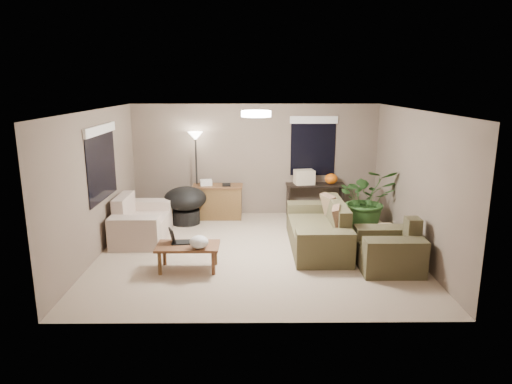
{
  "coord_description": "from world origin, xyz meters",
  "views": [
    {
      "loc": [
        -0.07,
        -7.69,
        2.93
      ],
      "look_at": [
        0.0,
        0.2,
        1.05
      ],
      "focal_mm": 32.0,
      "sensor_mm": 36.0,
      "label": 1
    }
  ],
  "objects_px": {
    "floor_lamp": "(196,146)",
    "cat_scratching_post": "(386,240)",
    "coffee_table": "(188,249)",
    "papasan_chair": "(185,202)",
    "armchair": "(389,251)",
    "loveseat": "(141,223)",
    "console_table": "(315,198)",
    "houseplant": "(366,206)",
    "desk": "(218,201)",
    "main_sofa": "(319,231)"
  },
  "relations": [
    {
      "from": "houseplant",
      "to": "cat_scratching_post",
      "type": "height_order",
      "value": "houseplant"
    },
    {
      "from": "floor_lamp",
      "to": "houseplant",
      "type": "xyz_separation_m",
      "value": [
        3.56,
        -0.98,
        -1.09
      ]
    },
    {
      "from": "loveseat",
      "to": "houseplant",
      "type": "distance_m",
      "value": 4.52
    },
    {
      "from": "main_sofa",
      "to": "armchair",
      "type": "relative_size",
      "value": 2.2
    },
    {
      "from": "loveseat",
      "to": "cat_scratching_post",
      "type": "distance_m",
      "value": 4.61
    },
    {
      "from": "cat_scratching_post",
      "to": "console_table",
      "type": "bearing_deg",
      "value": 113.67
    },
    {
      "from": "main_sofa",
      "to": "armchair",
      "type": "xyz_separation_m",
      "value": [
        0.99,
        -1.01,
        0.0
      ]
    },
    {
      "from": "main_sofa",
      "to": "loveseat",
      "type": "xyz_separation_m",
      "value": [
        -3.39,
        0.52,
        0.0
      ]
    },
    {
      "from": "console_table",
      "to": "cat_scratching_post",
      "type": "distance_m",
      "value": 2.44
    },
    {
      "from": "loveseat",
      "to": "console_table",
      "type": "height_order",
      "value": "loveseat"
    },
    {
      "from": "armchair",
      "to": "houseplant",
      "type": "height_order",
      "value": "houseplant"
    },
    {
      "from": "papasan_chair",
      "to": "main_sofa",
      "type": "bearing_deg",
      "value": -28.96
    },
    {
      "from": "armchair",
      "to": "floor_lamp",
      "type": "relative_size",
      "value": 0.52
    },
    {
      "from": "papasan_chair",
      "to": "houseplant",
      "type": "relative_size",
      "value": 0.83
    },
    {
      "from": "loveseat",
      "to": "papasan_chair",
      "type": "distance_m",
      "value": 1.21
    },
    {
      "from": "loveseat",
      "to": "desk",
      "type": "relative_size",
      "value": 1.45
    },
    {
      "from": "armchair",
      "to": "floor_lamp",
      "type": "distance_m",
      "value": 4.76
    },
    {
      "from": "armchair",
      "to": "coffee_table",
      "type": "xyz_separation_m",
      "value": [
        -3.25,
        -0.03,
        0.06
      ]
    },
    {
      "from": "papasan_chair",
      "to": "floor_lamp",
      "type": "height_order",
      "value": "floor_lamp"
    },
    {
      "from": "loveseat",
      "to": "floor_lamp",
      "type": "relative_size",
      "value": 0.84
    },
    {
      "from": "coffee_table",
      "to": "desk",
      "type": "xyz_separation_m",
      "value": [
        0.27,
        2.92,
        0.02
      ]
    },
    {
      "from": "houseplant",
      "to": "floor_lamp",
      "type": "bearing_deg",
      "value": 164.6
    },
    {
      "from": "loveseat",
      "to": "cat_scratching_post",
      "type": "bearing_deg",
      "value": -9.57
    },
    {
      "from": "armchair",
      "to": "coffee_table",
      "type": "height_order",
      "value": "armchair"
    },
    {
      "from": "papasan_chair",
      "to": "houseplant",
      "type": "bearing_deg",
      "value": -6.96
    },
    {
      "from": "desk",
      "to": "papasan_chair",
      "type": "relative_size",
      "value": 1.02
    },
    {
      "from": "main_sofa",
      "to": "coffee_table",
      "type": "xyz_separation_m",
      "value": [
        -2.26,
        -1.05,
        0.06
      ]
    },
    {
      "from": "papasan_chair",
      "to": "houseplant",
      "type": "xyz_separation_m",
      "value": [
        3.76,
        -0.46,
        0.04
      ]
    },
    {
      "from": "loveseat",
      "to": "houseplant",
      "type": "relative_size",
      "value": 1.23
    },
    {
      "from": "console_table",
      "to": "cat_scratching_post",
      "type": "height_order",
      "value": "console_table"
    },
    {
      "from": "loveseat",
      "to": "floor_lamp",
      "type": "bearing_deg",
      "value": 57.75
    },
    {
      "from": "papasan_chair",
      "to": "cat_scratching_post",
      "type": "bearing_deg",
      "value": -24.24
    },
    {
      "from": "floor_lamp",
      "to": "coffee_table",
      "type": "bearing_deg",
      "value": -86.19
    },
    {
      "from": "coffee_table",
      "to": "floor_lamp",
      "type": "height_order",
      "value": "floor_lamp"
    },
    {
      "from": "papasan_chair",
      "to": "cat_scratching_post",
      "type": "relative_size",
      "value": 2.16
    },
    {
      "from": "main_sofa",
      "to": "floor_lamp",
      "type": "xyz_separation_m",
      "value": [
        -2.46,
        1.99,
        1.3
      ]
    },
    {
      "from": "coffee_table",
      "to": "cat_scratching_post",
      "type": "distance_m",
      "value": 3.51
    },
    {
      "from": "loveseat",
      "to": "cat_scratching_post",
      "type": "xyz_separation_m",
      "value": [
        4.55,
        -0.77,
        -0.08
      ]
    },
    {
      "from": "loveseat",
      "to": "console_table",
      "type": "bearing_deg",
      "value": 22.21
    },
    {
      "from": "loveseat",
      "to": "papasan_chair",
      "type": "xyz_separation_m",
      "value": [
        0.74,
        0.95,
        0.17
      ]
    },
    {
      "from": "armchair",
      "to": "papasan_chair",
      "type": "bearing_deg",
      "value": 145.74
    },
    {
      "from": "console_table",
      "to": "floor_lamp",
      "type": "bearing_deg",
      "value": 179.69
    },
    {
      "from": "floor_lamp",
      "to": "cat_scratching_post",
      "type": "xyz_separation_m",
      "value": [
        3.62,
        -2.24,
        -1.38
      ]
    },
    {
      "from": "coffee_table",
      "to": "cat_scratching_post",
      "type": "relative_size",
      "value": 2.0
    },
    {
      "from": "coffee_table",
      "to": "armchair",
      "type": "bearing_deg",
      "value": 0.6
    },
    {
      "from": "main_sofa",
      "to": "houseplant",
      "type": "distance_m",
      "value": 1.51
    },
    {
      "from": "desk",
      "to": "console_table",
      "type": "xyz_separation_m",
      "value": [
        2.17,
        0.11,
        0.06
      ]
    },
    {
      "from": "coffee_table",
      "to": "desk",
      "type": "height_order",
      "value": "desk"
    },
    {
      "from": "loveseat",
      "to": "papasan_chair",
      "type": "relative_size",
      "value": 1.48
    },
    {
      "from": "armchair",
      "to": "desk",
      "type": "height_order",
      "value": "armchair"
    }
  ]
}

